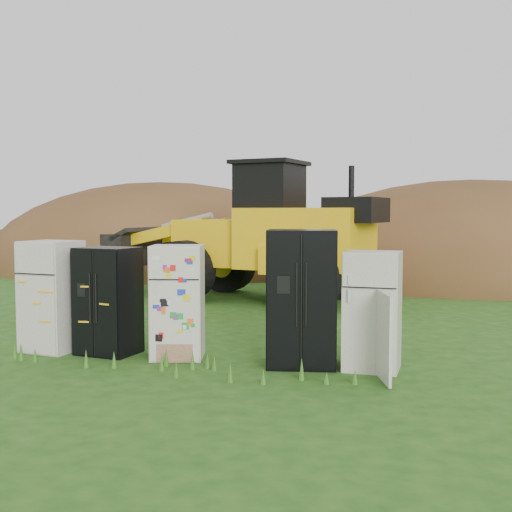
{
  "coord_description": "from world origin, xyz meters",
  "views": [
    {
      "loc": [
        2.91,
        -9.04,
        2.22
      ],
      "look_at": [
        0.3,
        2.0,
        1.42
      ],
      "focal_mm": 45.0,
      "sensor_mm": 36.0,
      "label": 1
    }
  ],
  "objects_px": {
    "fridge_leftmost": "(52,296)",
    "fridge_sticker": "(178,302)",
    "wheel_loader": "(239,231)",
    "fridge_black_right": "(302,298)",
    "fridge_black_side": "(108,301)",
    "fridge_open_door": "(372,311)"
  },
  "relations": [
    {
      "from": "fridge_leftmost",
      "to": "fridge_black_right",
      "type": "distance_m",
      "value": 4.01
    },
    {
      "from": "fridge_black_side",
      "to": "fridge_open_door",
      "type": "relative_size",
      "value": 1.0
    },
    {
      "from": "fridge_open_door",
      "to": "fridge_leftmost",
      "type": "bearing_deg",
      "value": -176.25
    },
    {
      "from": "fridge_black_side",
      "to": "fridge_sticker",
      "type": "height_order",
      "value": "fridge_sticker"
    },
    {
      "from": "fridge_sticker",
      "to": "fridge_black_right",
      "type": "height_order",
      "value": "fridge_black_right"
    },
    {
      "from": "fridge_leftmost",
      "to": "fridge_sticker",
      "type": "relative_size",
      "value": 1.03
    },
    {
      "from": "fridge_leftmost",
      "to": "fridge_black_side",
      "type": "distance_m",
      "value": 0.96
    },
    {
      "from": "fridge_open_door",
      "to": "fridge_black_right",
      "type": "bearing_deg",
      "value": -176.26
    },
    {
      "from": "fridge_black_side",
      "to": "wheel_loader",
      "type": "relative_size",
      "value": 0.23
    },
    {
      "from": "fridge_black_right",
      "to": "fridge_open_door",
      "type": "bearing_deg",
      "value": -9.07
    },
    {
      "from": "fridge_open_door",
      "to": "wheel_loader",
      "type": "relative_size",
      "value": 0.23
    },
    {
      "from": "fridge_leftmost",
      "to": "fridge_sticker",
      "type": "xyz_separation_m",
      "value": [
        2.1,
        -0.0,
        -0.02
      ]
    },
    {
      "from": "fridge_black_side",
      "to": "fridge_black_right",
      "type": "bearing_deg",
      "value": 8.66
    },
    {
      "from": "fridge_sticker",
      "to": "fridge_black_right",
      "type": "distance_m",
      "value": 1.9
    },
    {
      "from": "fridge_black_side",
      "to": "wheel_loader",
      "type": "distance_m",
      "value": 6.67
    },
    {
      "from": "fridge_black_right",
      "to": "fridge_open_door",
      "type": "height_order",
      "value": "fridge_black_right"
    },
    {
      "from": "fridge_sticker",
      "to": "fridge_black_side",
      "type": "bearing_deg",
      "value": 166.96
    },
    {
      "from": "fridge_black_side",
      "to": "wheel_loader",
      "type": "xyz_separation_m",
      "value": [
        0.35,
        6.6,
        0.89
      ]
    },
    {
      "from": "fridge_black_side",
      "to": "fridge_black_right",
      "type": "distance_m",
      "value": 3.05
    },
    {
      "from": "fridge_open_door",
      "to": "fridge_black_side",
      "type": "bearing_deg",
      "value": -176.52
    },
    {
      "from": "fridge_leftmost",
      "to": "wheel_loader",
      "type": "bearing_deg",
      "value": 87.21
    },
    {
      "from": "fridge_black_side",
      "to": "fridge_black_right",
      "type": "relative_size",
      "value": 0.85
    }
  ]
}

